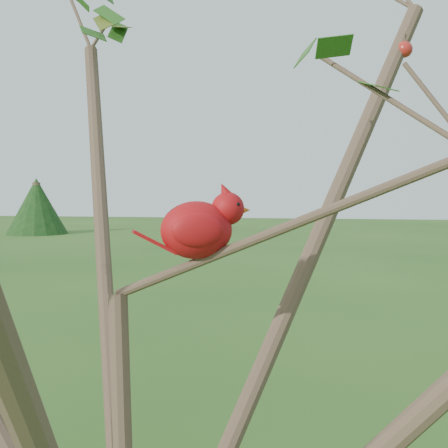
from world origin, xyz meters
name	(u,v)px	position (x,y,z in m)	size (l,w,h in m)	color
crabapple_tree	(134,203)	(0.03, -0.02, 2.12)	(2.35, 2.05, 2.95)	#483526
cardinal	(200,227)	(0.11, 0.09, 2.08)	(0.20, 0.14, 0.15)	#B60F11
distant_trees	(230,206)	(-3.59, 23.33, 1.38)	(44.92, 11.84, 2.99)	#483526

